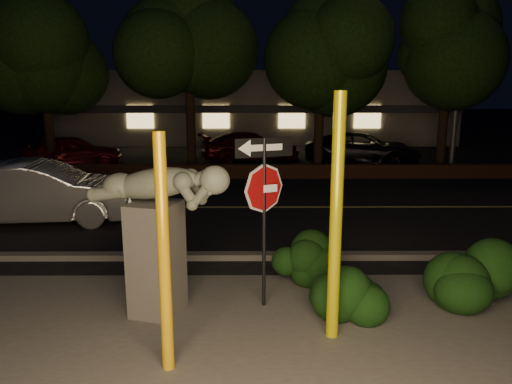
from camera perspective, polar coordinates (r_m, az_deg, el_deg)
ground at (r=16.91m, az=-0.18°, el=0.75°), size 90.00×90.00×0.00m
patio at (r=6.55m, az=0.11°, el=-19.52°), size 14.00×6.00×0.02m
road at (r=13.99m, az=-0.14°, el=-1.78°), size 80.00×8.00×0.01m
lane_marking at (r=13.98m, az=-0.14°, el=-1.73°), size 80.00×0.12×0.00m
curb at (r=10.05m, az=-0.06°, el=-7.33°), size 80.00×0.25×0.12m
brick_wall at (r=18.14m, az=-0.19°, el=2.37°), size 40.00×0.35×0.50m
parking_lot at (r=23.80m, az=-0.22°, el=4.25°), size 40.00×12.00×0.01m
building at (r=31.56m, az=-0.26°, el=9.97°), size 22.00×10.20×4.00m
tree_far_a at (r=21.18m, az=-23.44°, el=16.68°), size 4.60×4.60×7.43m
tree_far_b at (r=20.06m, az=-7.83°, el=19.90°), size 5.20×5.20×8.41m
tree_far_c at (r=19.63m, az=7.52°, el=18.91°), size 4.80×4.80×7.84m
tree_far_d at (r=21.31m, az=21.38°, el=17.02°), size 4.40×4.40×7.42m
yellow_pole_left at (r=6.01m, az=-10.47°, el=-7.26°), size 0.15×0.15×2.95m
yellow_pole_right at (r=6.69m, az=9.11°, el=-3.21°), size 0.17×0.17×3.38m
signpost at (r=7.49m, az=0.94°, el=0.34°), size 0.86×0.32×2.67m
sculpture at (r=7.48m, az=-11.22°, el=-3.50°), size 2.18×1.14×2.35m
hedge_center at (r=8.93m, az=5.39°, el=-7.29°), size 1.92×1.25×0.92m
hedge_right at (r=7.75m, az=10.80°, el=-10.44°), size 1.64×1.14×0.97m
hedge_far_right at (r=8.58m, az=23.43°, el=-8.58°), size 1.64×1.12×1.08m
streetlight at (r=21.01m, az=22.18°, el=19.48°), size 1.60×0.46×10.60m
silver_sedan at (r=13.50m, az=-23.40°, el=-0.04°), size 4.81×2.11×1.54m
parked_car_red at (r=21.72m, az=-20.20°, el=4.40°), size 4.15×2.59×1.32m
parked_car_darkred at (r=21.87m, az=-0.63°, el=5.18°), size 4.73×2.96×1.28m
parked_car_dark at (r=21.54m, az=12.10°, el=4.85°), size 5.18×3.33×1.33m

